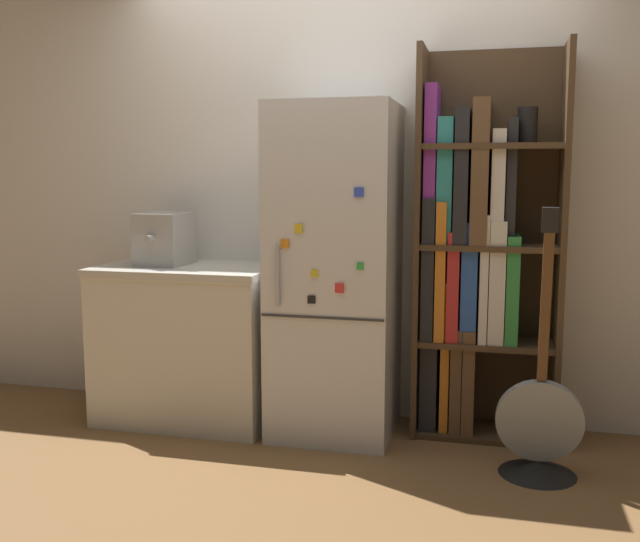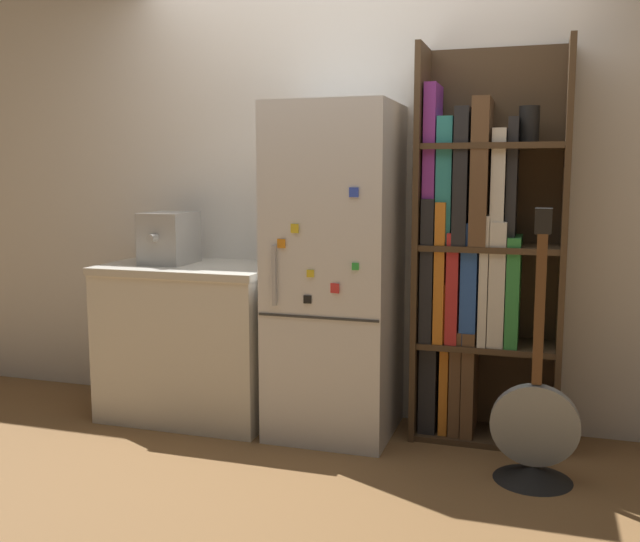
{
  "view_description": "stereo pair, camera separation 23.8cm",
  "coord_description": "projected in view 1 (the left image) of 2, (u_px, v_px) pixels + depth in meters",
  "views": [
    {
      "loc": [
        0.82,
        -3.51,
        1.39
      ],
      "look_at": [
        -0.09,
        0.15,
        0.87
      ],
      "focal_mm": 40.0,
      "sensor_mm": 36.0,
      "label": 1
    },
    {
      "loc": [
        1.05,
        -3.45,
        1.39
      ],
      "look_at": [
        -0.09,
        0.15,
        0.87
      ],
      "focal_mm": 40.0,
      "sensor_mm": 36.0,
      "label": 2
    }
  ],
  "objects": [
    {
      "name": "ground_plane",
      "position": [
        329.0,
        439.0,
        3.76
      ],
      "size": [
        16.0,
        16.0,
        0.0
      ],
      "primitive_type": "plane",
      "color": "olive"
    },
    {
      "name": "wall_back",
      "position": [
        349.0,
        190.0,
        4.04
      ],
      "size": [
        8.0,
        0.05,
        2.6
      ],
      "color": "white",
      "rests_on": "ground_plane"
    },
    {
      "name": "refrigerator",
      "position": [
        335.0,
        272.0,
        3.78
      ],
      "size": [
        0.63,
        0.64,
        1.75
      ],
      "color": "silver",
      "rests_on": "ground_plane"
    },
    {
      "name": "bookshelf",
      "position": [
        473.0,
        258.0,
        3.74
      ],
      "size": [
        0.74,
        0.36,
        2.03
      ],
      "color": "#4C3823",
      "rests_on": "ground_plane"
    },
    {
      "name": "kitchen_counter",
      "position": [
        189.0,
        342.0,
        4.04
      ],
      "size": [
        0.98,
        0.63,
        0.88
      ],
      "color": "silver",
      "rests_on": "ground_plane"
    },
    {
      "name": "espresso_machine",
      "position": [
        164.0,
        239.0,
        4.01
      ],
      "size": [
        0.25,
        0.37,
        0.29
      ],
      "color": "#A5A39E",
      "rests_on": "kitchen_counter"
    },
    {
      "name": "guitar",
      "position": [
        539.0,
        438.0,
        3.3
      ],
      "size": [
        0.4,
        0.36,
        1.25
      ],
      "color": "black",
      "rests_on": "ground_plane"
    }
  ]
}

